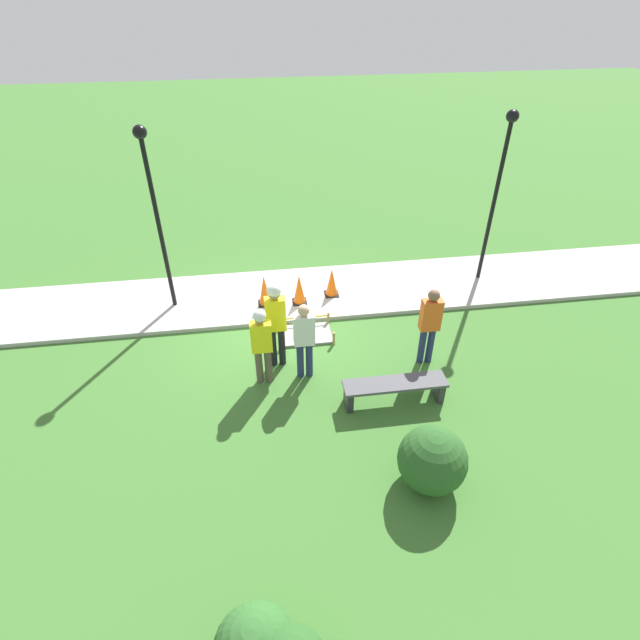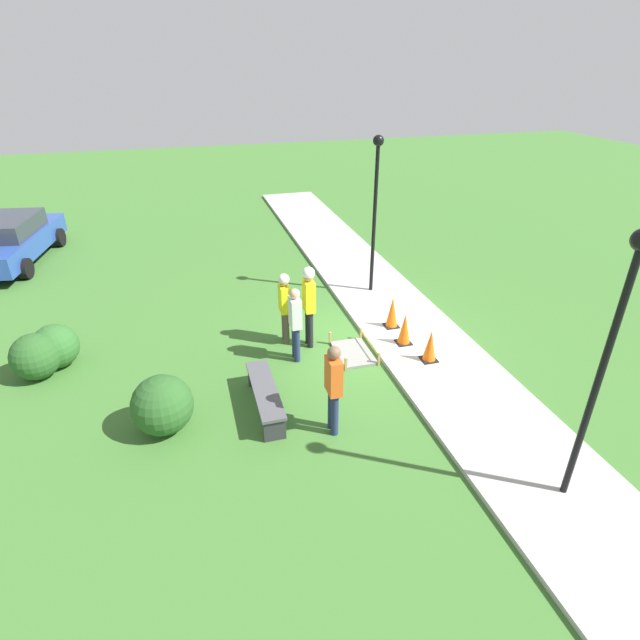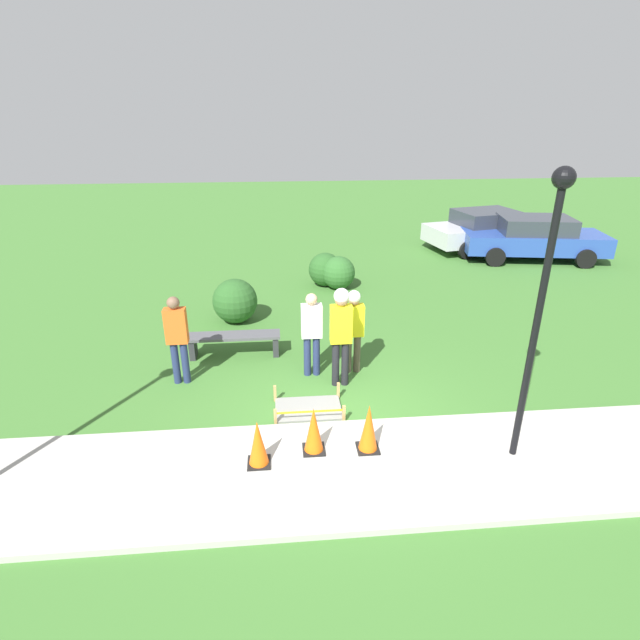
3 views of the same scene
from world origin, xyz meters
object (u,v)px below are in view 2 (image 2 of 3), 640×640
worker_assistant (285,302)px  lamppost_near (376,194)px  traffic_cone_sidewalk_edge (392,312)px  traffic_cone_far_patch (405,329)px  park_bench (265,394)px  bystander_in_gray_shirt (295,320)px  parked_car_blue (10,240)px  traffic_cone_near_patch (430,346)px  worker_supervisor (309,299)px  bystander_in_orange_shirt (334,385)px  lamppost_far (612,339)px

worker_assistant → lamppost_near: 3.98m
traffic_cone_sidewalk_edge → lamppost_near: 3.20m
traffic_cone_far_patch → park_bench: (-1.42, 3.51, -0.12)m
park_bench → worker_assistant: bearing=-21.0°
bystander_in_gray_shirt → parked_car_blue: (8.27, 7.49, -0.21)m
traffic_cone_far_patch → park_bench: size_ratio=0.39×
traffic_cone_near_patch → worker_supervisor: (1.50, 2.32, 0.74)m
traffic_cone_sidewalk_edge → bystander_in_gray_shirt: bearing=104.4°
traffic_cone_near_patch → park_bench: bearing=99.0°
worker_assistant → parked_car_blue: size_ratio=0.35×
worker_supervisor → worker_assistant: 0.61m
worker_supervisor → worker_assistant: (0.31, 0.50, -0.17)m
park_bench → parked_car_blue: (9.86, 6.51, 0.41)m
traffic_cone_far_patch → worker_supervisor: worker_supervisor is taller
worker_assistant → bystander_in_orange_shirt: bearing=-177.7°
traffic_cone_near_patch → lamppost_near: size_ratio=0.17×
traffic_cone_far_patch → lamppost_far: (-4.79, -0.52, 2.34)m
bystander_in_gray_shirt → parked_car_blue: bearing=42.1°
traffic_cone_far_patch → park_bench: 3.79m
lamppost_near → worker_supervisor: bearing=133.8°
traffic_cone_far_patch → lamppost_far: lamppost_far is taller
worker_assistant → lamppost_near: bearing=-55.4°
worker_supervisor → lamppost_near: lamppost_near is taller
lamppost_near → worker_assistant: bearing=124.6°
traffic_cone_near_patch → parked_car_blue: bearing=47.9°
traffic_cone_sidewalk_edge → traffic_cone_near_patch: bearing=-173.6°
traffic_cone_sidewalk_edge → park_bench: traffic_cone_sidewalk_edge is taller
bystander_in_gray_shirt → lamppost_far: lamppost_far is taller
traffic_cone_far_patch → bystander_in_orange_shirt: 3.45m
traffic_cone_sidewalk_edge → traffic_cone_far_patch: bearing=176.9°
traffic_cone_far_patch → worker_supervisor: size_ratio=0.38×
worker_supervisor → lamppost_near: 3.73m
traffic_cone_far_patch → traffic_cone_sidewalk_edge: size_ratio=0.96×
traffic_cone_far_patch → bystander_in_orange_shirt: size_ratio=0.43×
park_bench → worker_assistant: worker_assistant is taller
traffic_cone_near_patch → bystander_in_orange_shirt: bystander_in_orange_shirt is taller
lamppost_far → worker_assistant: bearing=28.3°
traffic_cone_far_patch → lamppost_far: size_ratio=0.18×
bystander_in_gray_shirt → lamppost_near: size_ratio=0.41×
traffic_cone_sidewalk_edge → worker_assistant: (0.16, 2.63, 0.54)m
bystander_in_gray_shirt → lamppost_far: bearing=-148.3°
traffic_cone_near_patch → lamppost_near: 4.50m
bystander_in_gray_shirt → traffic_cone_sidewalk_edge: bearing=-75.6°
traffic_cone_far_patch → worker_supervisor: (0.67, 2.09, 0.73)m
worker_supervisor → bystander_in_orange_shirt: bearing=173.2°
bystander_in_gray_shirt → worker_assistant: bearing=3.9°
traffic_cone_sidewalk_edge → lamppost_far: lamppost_far is taller
lamppost_far → parked_car_blue: lamppost_far is taller
traffic_cone_sidewalk_edge → worker_assistant: 2.69m
traffic_cone_far_patch → worker_supervisor: bearing=72.1°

